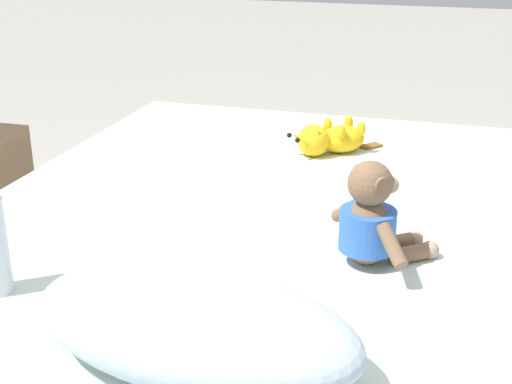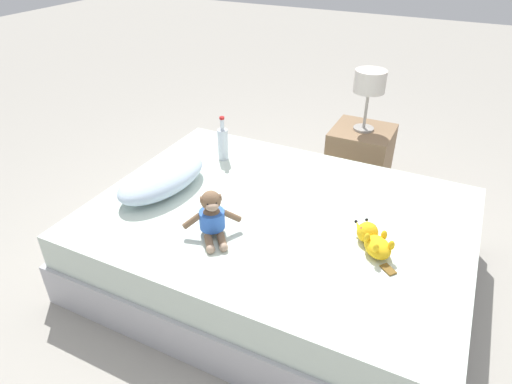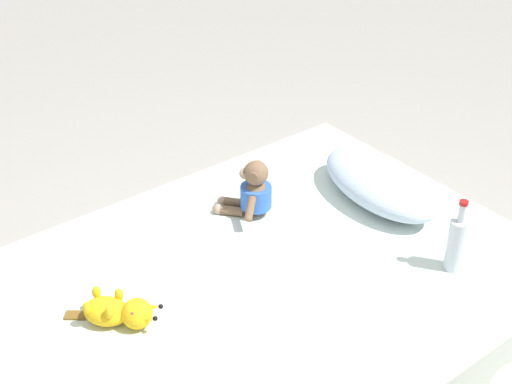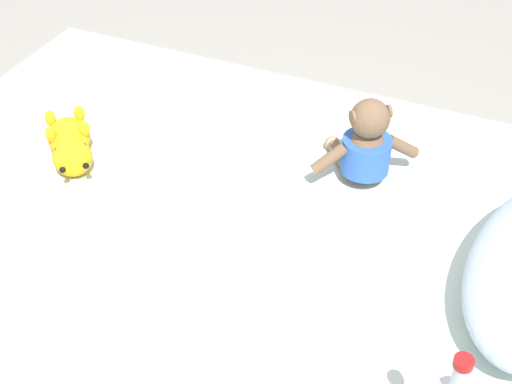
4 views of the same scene
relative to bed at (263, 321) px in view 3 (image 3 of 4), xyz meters
The scene contains 6 objects.
ground_plane 0.21m from the bed, ahead, with size 16.00×16.00×0.00m, color #9E998E.
bed is the anchor object (origin of this frame).
pillow 0.74m from the bed, 97.75° to the left, with size 0.62×0.38×0.15m.
plush_monkey 0.50m from the bed, 147.19° to the left, with size 0.25×0.26×0.24m.
plush_yellow_creature 0.58m from the bed, 100.15° to the right, with size 0.28×0.26×0.10m.
glass_bottle 0.74m from the bed, 55.41° to the left, with size 0.07×0.07×0.28m.
Camera 3 is at (1.52, -1.22, 2.02)m, focal length 50.34 mm.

